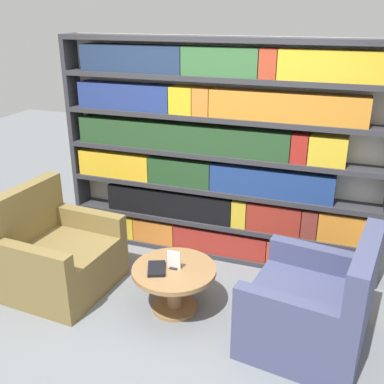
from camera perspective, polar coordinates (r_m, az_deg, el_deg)
ground_plane at (r=4.02m, az=-2.31°, el=-16.08°), size 14.00×14.00×0.00m
bookshelf at (r=4.57m, az=3.15°, el=4.67°), size 3.31×0.30×2.27m
armchair_left at (r=4.49m, az=-16.77°, el=-7.87°), size 0.95×1.00×0.97m
armchair_right at (r=3.75m, az=15.11°, el=-14.16°), size 1.01×1.06×0.97m
coffee_table at (r=4.00m, az=-2.27°, el=-11.07°), size 0.74×0.74×0.42m
table_sign at (r=3.90m, az=-2.31°, el=-8.74°), size 0.12×0.06×0.17m
stray_book at (r=3.91m, az=-4.52°, el=-9.68°), size 0.23×0.27×0.03m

